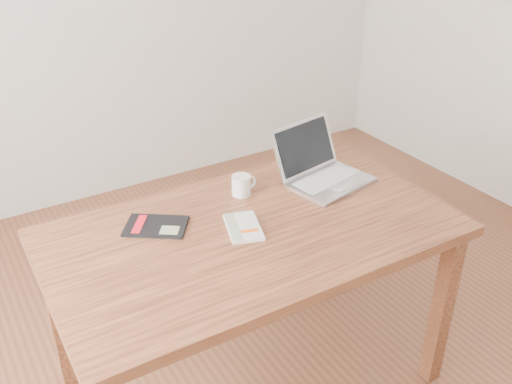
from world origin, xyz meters
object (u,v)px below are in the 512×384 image
desk (253,249)px  black_guidebook (156,226)px  laptop (321,169)px  coffee_mug (242,185)px  white_guidebook (243,227)px

desk → black_guidebook: 0.35m
black_guidebook → laptop: size_ratio=0.69×
coffee_mug → desk: bearing=-116.5°
coffee_mug → laptop: bearing=-15.2°
black_guidebook → coffee_mug: (0.37, 0.05, 0.04)m
white_guidebook → desk: bearing=-3.3°
coffee_mug → white_guidebook: bearing=-124.1°
desk → laptop: laptop is taller
desk → laptop: 0.47m
desk → coffee_mug: 0.28m
desk → coffee_mug: (0.09, 0.23, 0.13)m
laptop → black_guidebook: bearing=168.6°
black_guidebook → laptop: laptop is taller
coffee_mug → black_guidebook: bearing=-177.5°
white_guidebook → laptop: size_ratio=0.57×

